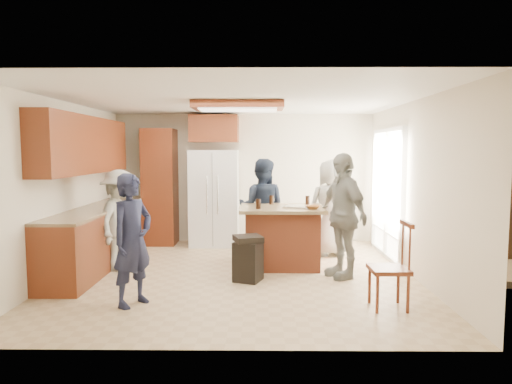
{
  "coord_description": "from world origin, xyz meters",
  "views": [
    {
      "loc": [
        0.33,
        -6.46,
        1.8
      ],
      "look_at": [
        0.25,
        0.61,
        1.15
      ],
      "focal_mm": 32.0,
      "sensor_mm": 36.0,
      "label": 1
    }
  ],
  "objects_px": {
    "person_counter": "(119,220)",
    "person_behind_right": "(331,208)",
    "person_front_left": "(132,240)",
    "refrigerator": "(215,198)",
    "trash_bin": "(248,258)",
    "person_behind_left": "(262,208)",
    "kitchen_island": "(282,236)",
    "spindle_chair": "(391,269)",
    "person_side_right": "(342,215)"
  },
  "relations": [
    {
      "from": "person_behind_right",
      "to": "spindle_chair",
      "type": "distance_m",
      "value": 2.68
    },
    {
      "from": "refrigerator",
      "to": "spindle_chair",
      "type": "distance_m",
      "value": 4.23
    },
    {
      "from": "refrigerator",
      "to": "person_side_right",
      "type": "bearing_deg",
      "value": -47.23
    },
    {
      "from": "person_behind_left",
      "to": "refrigerator",
      "type": "height_order",
      "value": "refrigerator"
    },
    {
      "from": "person_counter",
      "to": "person_behind_right",
      "type": "bearing_deg",
      "value": -66.7
    },
    {
      "from": "person_behind_right",
      "to": "kitchen_island",
      "type": "distance_m",
      "value": 1.21
    },
    {
      "from": "person_side_right",
      "to": "spindle_chair",
      "type": "height_order",
      "value": "person_side_right"
    },
    {
      "from": "person_counter",
      "to": "trash_bin",
      "type": "relative_size",
      "value": 2.4
    },
    {
      "from": "refrigerator",
      "to": "trash_bin",
      "type": "relative_size",
      "value": 2.86
    },
    {
      "from": "person_side_right",
      "to": "kitchen_island",
      "type": "xyz_separation_m",
      "value": [
        -0.83,
        0.58,
        -0.41
      ]
    },
    {
      "from": "person_behind_right",
      "to": "refrigerator",
      "type": "relative_size",
      "value": 0.91
    },
    {
      "from": "person_behind_right",
      "to": "trash_bin",
      "type": "distance_m",
      "value": 2.14
    },
    {
      "from": "person_behind_left",
      "to": "person_counter",
      "type": "relative_size",
      "value": 1.1
    },
    {
      "from": "person_counter",
      "to": "spindle_chair",
      "type": "relative_size",
      "value": 1.52
    },
    {
      "from": "person_front_left",
      "to": "person_behind_right",
      "type": "height_order",
      "value": "person_behind_right"
    },
    {
      "from": "person_behind_right",
      "to": "person_side_right",
      "type": "xyz_separation_m",
      "value": [
        -0.04,
        -1.34,
        0.06
      ]
    },
    {
      "from": "person_behind_left",
      "to": "person_counter",
      "type": "xyz_separation_m",
      "value": [
        -2.13,
        -0.91,
        -0.07
      ]
    },
    {
      "from": "person_front_left",
      "to": "kitchen_island",
      "type": "relative_size",
      "value": 1.2
    },
    {
      "from": "person_behind_right",
      "to": "trash_bin",
      "type": "xyz_separation_m",
      "value": [
        -1.37,
        -1.56,
        -0.5
      ]
    },
    {
      "from": "person_behind_left",
      "to": "kitchen_island",
      "type": "distance_m",
      "value": 0.82
    },
    {
      "from": "person_front_left",
      "to": "person_behind_left",
      "type": "bearing_deg",
      "value": 0.29
    },
    {
      "from": "refrigerator",
      "to": "kitchen_island",
      "type": "xyz_separation_m",
      "value": [
        1.2,
        -1.61,
        -0.43
      ]
    },
    {
      "from": "person_behind_right",
      "to": "kitchen_island",
      "type": "bearing_deg",
      "value": 28.34
    },
    {
      "from": "refrigerator",
      "to": "trash_bin",
      "type": "bearing_deg",
      "value": -73.76
    },
    {
      "from": "person_front_left",
      "to": "refrigerator",
      "type": "bearing_deg",
      "value": 21.53
    },
    {
      "from": "refrigerator",
      "to": "trash_bin",
      "type": "distance_m",
      "value": 2.58
    },
    {
      "from": "trash_bin",
      "to": "refrigerator",
      "type": "bearing_deg",
      "value": 106.24
    },
    {
      "from": "person_side_right",
      "to": "refrigerator",
      "type": "height_order",
      "value": "refrigerator"
    },
    {
      "from": "person_behind_left",
      "to": "spindle_chair",
      "type": "bearing_deg",
      "value": 128.85
    },
    {
      "from": "person_behind_right",
      "to": "trash_bin",
      "type": "height_order",
      "value": "person_behind_right"
    },
    {
      "from": "spindle_chair",
      "to": "person_front_left",
      "type": "bearing_deg",
      "value": 178.45
    },
    {
      "from": "person_side_right",
      "to": "trash_bin",
      "type": "relative_size",
      "value": 2.8
    },
    {
      "from": "person_front_left",
      "to": "trash_bin",
      "type": "distance_m",
      "value": 1.7
    },
    {
      "from": "trash_bin",
      "to": "spindle_chair",
      "type": "relative_size",
      "value": 0.63
    },
    {
      "from": "person_side_right",
      "to": "refrigerator",
      "type": "relative_size",
      "value": 0.98
    },
    {
      "from": "person_side_right",
      "to": "person_front_left",
      "type": "bearing_deg",
      "value": -88.79
    },
    {
      "from": "person_behind_right",
      "to": "person_side_right",
      "type": "relative_size",
      "value": 0.93
    },
    {
      "from": "person_front_left",
      "to": "refrigerator",
      "type": "height_order",
      "value": "refrigerator"
    },
    {
      "from": "person_behind_right",
      "to": "kitchen_island",
      "type": "xyz_separation_m",
      "value": [
        -0.87,
        -0.76,
        -0.35
      ]
    },
    {
      "from": "person_front_left",
      "to": "kitchen_island",
      "type": "xyz_separation_m",
      "value": [
        1.81,
        1.8,
        -0.29
      ]
    },
    {
      "from": "person_behind_left",
      "to": "kitchen_island",
      "type": "relative_size",
      "value": 1.3
    },
    {
      "from": "person_side_right",
      "to": "kitchen_island",
      "type": "distance_m",
      "value": 1.09
    },
    {
      "from": "person_behind_right",
      "to": "kitchen_island",
      "type": "relative_size",
      "value": 1.29
    },
    {
      "from": "person_front_left",
      "to": "kitchen_island",
      "type": "height_order",
      "value": "person_front_left"
    },
    {
      "from": "person_counter",
      "to": "kitchen_island",
      "type": "distance_m",
      "value": 2.47
    },
    {
      "from": "kitchen_island",
      "to": "spindle_chair",
      "type": "xyz_separation_m",
      "value": [
        1.15,
        -1.88,
        -0.02
      ]
    },
    {
      "from": "person_behind_left",
      "to": "person_front_left",
      "type": "bearing_deg",
      "value": 67.74
    },
    {
      "from": "person_behind_left",
      "to": "person_side_right",
      "type": "height_order",
      "value": "person_side_right"
    },
    {
      "from": "person_behind_left",
      "to": "person_behind_right",
      "type": "xyz_separation_m",
      "value": [
        1.18,
        0.09,
        -0.01
      ]
    },
    {
      "from": "person_behind_right",
      "to": "person_side_right",
      "type": "bearing_deg",
      "value": 75.35
    }
  ]
}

